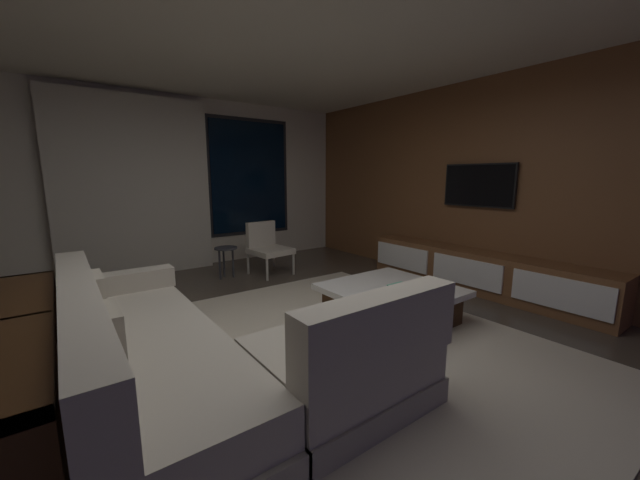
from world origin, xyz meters
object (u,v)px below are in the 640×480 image
at_px(book_stack_on_coffee_table, 403,289).
at_px(console_table_behind_couch, 15,377).
at_px(media_console, 479,272).
at_px(mounted_tv, 478,185).
at_px(coffee_table, 391,303).
at_px(accent_chair_near_window, 267,245).
at_px(sectional_couch, 197,357).
at_px(side_stool, 226,253).

relative_size(book_stack_on_coffee_table, console_table_behind_couch, 0.14).
distance_m(book_stack_on_coffee_table, media_console, 1.65).
bearing_deg(mounted_tv, book_stack_on_coffee_table, -169.16).
relative_size(book_stack_on_coffee_table, media_console, 0.09).
xyz_separation_m(mounted_tv, console_table_behind_couch, (-4.72, -0.20, -0.94)).
bearing_deg(media_console, coffee_table, 179.78).
distance_m(book_stack_on_coffee_table, mounted_tv, 2.09).
distance_m(accent_chair_near_window, mounted_tv, 3.08).
bearing_deg(console_table_behind_couch, coffee_table, 0.15).
height_order(sectional_couch, console_table_behind_couch, sectional_couch).
distance_m(sectional_couch, console_table_behind_couch, 0.93).
bearing_deg(side_stool, accent_chair_near_window, -9.66).
bearing_deg(media_console, console_table_behind_couch, -179.98).
distance_m(coffee_table, console_table_behind_couch, 2.92).
relative_size(media_console, console_table_behind_couch, 1.48).
bearing_deg(media_console, accent_chair_near_window, 126.15).
relative_size(coffee_table, console_table_behind_couch, 0.55).
xyz_separation_m(side_stool, media_console, (2.37, -2.51, -0.12)).
bearing_deg(accent_chair_near_window, sectional_couch, -126.36).
distance_m(book_stack_on_coffee_table, console_table_behind_couch, 2.90).
distance_m(coffee_table, side_stool, 2.62).
distance_m(sectional_couch, mounted_tv, 3.96).
distance_m(coffee_table, accent_chair_near_window, 2.41).
height_order(side_stool, console_table_behind_couch, console_table_behind_couch).
height_order(media_console, console_table_behind_couch, console_table_behind_couch).
bearing_deg(mounted_tv, accent_chair_near_window, 131.29).
bearing_deg(book_stack_on_coffee_table, sectional_couch, 179.46).
distance_m(media_console, mounted_tv, 1.13).
height_order(accent_chair_near_window, side_stool, accent_chair_near_window).
relative_size(accent_chair_near_window, media_console, 0.25).
xyz_separation_m(sectional_couch, side_stool, (1.25, 2.64, 0.08)).
height_order(coffee_table, book_stack_on_coffee_table, book_stack_on_coffee_table).
bearing_deg(media_console, sectional_couch, -177.93).
height_order(sectional_couch, media_console, sectional_couch).
distance_m(side_stool, media_console, 3.45).
bearing_deg(side_stool, book_stack_on_coffee_table, -74.57).
height_order(sectional_couch, mounted_tv, mounted_tv).
bearing_deg(side_stool, sectional_couch, -115.38).
height_order(book_stack_on_coffee_table, console_table_behind_couch, console_table_behind_couch).
bearing_deg(sectional_couch, media_console, 2.07).
bearing_deg(sectional_couch, accent_chair_near_window, 53.64).
xyz_separation_m(coffee_table, console_table_behind_couch, (-2.91, -0.01, 0.22)).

